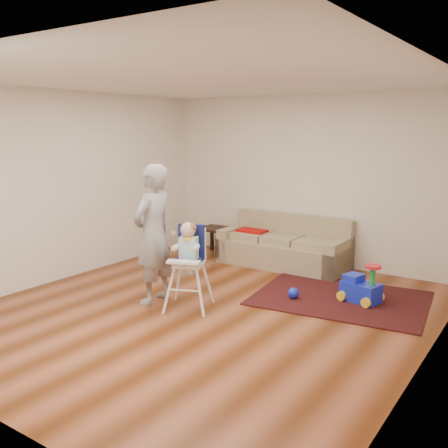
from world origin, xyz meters
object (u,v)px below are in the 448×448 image
Objects in this scene: side_table at (215,241)px; toy_ball at (293,293)px; sofa at (283,242)px; high_chair at (189,267)px; adult at (153,234)px; ride_on_toy at (361,282)px.

side_table reaches higher than toy_ball.
high_chair is (-0.06, -2.35, 0.13)m from sofa.
high_chair is 0.62× the size of adult.
sofa is 2.36m from high_chair.
high_chair reaches higher than toy_ball.
sofa is at bearing 164.01° from adult.
adult reaches higher than toy_ball.
sofa reaches higher than ride_on_toy.
ride_on_toy is 2.18m from high_chair.
adult is at bearing -133.91° from ride_on_toy.
sofa is 1.88m from ride_on_toy.
ride_on_toy is at bearing 27.72° from toy_ball.
toy_ball is 0.13× the size of high_chair.
adult is at bearing -103.25° from sofa.
adult reaches higher than sofa.
high_chair is at bearing 93.60° from adult.
high_chair is at bearing -91.46° from sofa.
sofa is 1.36m from side_table.
toy_ball is at bearing -31.87° from side_table.
sofa is 1.17× the size of adult.
sofa is 1.64m from toy_ball.
ride_on_toy is at bearing -31.23° from sofa.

